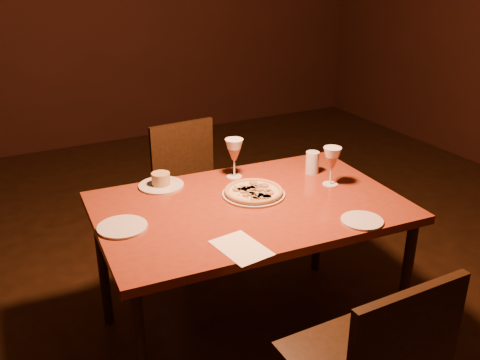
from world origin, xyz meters
name	(u,v)px	position (x,y,z in m)	size (l,w,h in m)	color
dining_table	(249,216)	(0.04, 0.25, 0.66)	(1.40, 0.95, 0.72)	maroon
chair_far	(192,186)	(0.11, 1.07, 0.47)	(0.43, 0.43, 0.84)	black
pizza_plate	(254,192)	(0.10, 0.32, 0.74)	(0.29, 0.29, 0.03)	silver
ramekin_saucer	(161,182)	(-0.24, 0.61, 0.75)	(0.22, 0.22, 0.07)	silver
wine_glass_far	(234,158)	(0.12, 0.55, 0.82)	(0.09, 0.09, 0.20)	#A86146
wine_glass_right	(331,166)	(0.49, 0.25, 0.82)	(0.09, 0.09, 0.19)	#A86146
water_tumbler	(312,162)	(0.49, 0.42, 0.78)	(0.07, 0.07, 0.11)	silver
side_plate_left	(122,227)	(-0.53, 0.29, 0.73)	(0.20, 0.20, 0.01)	silver
side_plate_near	(362,221)	(0.37, -0.12, 0.73)	(0.18, 0.18, 0.01)	silver
menu_card	(241,248)	(-0.17, -0.08, 0.72)	(0.16, 0.23, 0.00)	white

